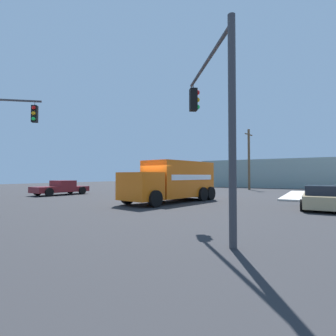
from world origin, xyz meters
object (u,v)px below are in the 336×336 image
at_px(traffic_light_secondary, 214,107).
at_px(utility_pole, 249,158).
at_px(delivery_truck, 173,181).
at_px(pickup_maroon, 61,187).
at_px(sedan_tan, 322,198).

distance_m(traffic_light_secondary, utility_pole, 27.22).
relative_size(delivery_truck, pickup_maroon, 1.48).
bearing_deg(utility_pole, traffic_light_secondary, -79.51).
distance_m(traffic_light_secondary, sedan_tan, 9.87).
relative_size(traffic_light_secondary, sedan_tan, 1.40).
height_order(delivery_truck, sedan_tan, delivery_truck).
distance_m(sedan_tan, utility_pole, 19.96).
distance_m(pickup_maroon, sedan_tan, 21.61).
xyz_separation_m(delivery_truck, sedan_tan, (8.99, 0.66, -0.86)).
xyz_separation_m(sedan_tan, utility_pole, (-7.94, 17.98, 3.50)).
bearing_deg(sedan_tan, traffic_light_secondary, -108.75).
bearing_deg(delivery_truck, traffic_light_secondary, -53.54).
height_order(delivery_truck, utility_pole, utility_pole).
bearing_deg(utility_pole, delivery_truck, -93.24).
height_order(traffic_light_secondary, sedan_tan, traffic_light_secondary).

